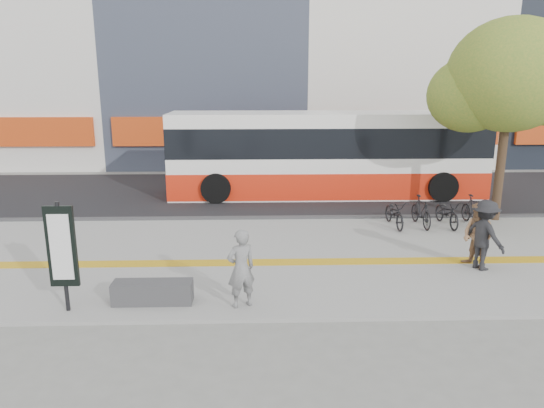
{
  "coord_description": "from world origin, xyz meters",
  "views": [
    {
      "loc": [
        -0.46,
        -10.59,
        4.5
      ],
      "look_at": [
        -0.09,
        2.0,
        1.32
      ],
      "focal_mm": 32.9,
      "sensor_mm": 36.0,
      "label": 1
    }
  ],
  "objects_px": {
    "seated_woman": "(241,268)",
    "pedestrian_dark": "(484,235)",
    "signboard": "(62,248)",
    "bus": "(326,157)",
    "street_tree": "(508,78)",
    "pedestrian_tan": "(478,236)",
    "bench": "(153,292)"
  },
  "relations": [
    {
      "from": "seated_woman",
      "to": "pedestrian_dark",
      "type": "height_order",
      "value": "pedestrian_dark"
    },
    {
      "from": "signboard",
      "to": "bus",
      "type": "distance_m",
      "value": 11.88
    },
    {
      "from": "street_tree",
      "to": "pedestrian_dark",
      "type": "bearing_deg",
      "value": -117.82
    },
    {
      "from": "bus",
      "to": "pedestrian_tan",
      "type": "xyz_separation_m",
      "value": [
        2.56,
        -7.97,
        -0.69
      ]
    },
    {
      "from": "street_tree",
      "to": "pedestrian_tan",
      "type": "relative_size",
      "value": 3.98
    },
    {
      "from": "pedestrian_dark",
      "to": "bench",
      "type": "bearing_deg",
      "value": 76.57
    },
    {
      "from": "signboard",
      "to": "street_tree",
      "type": "distance_m",
      "value": 13.4
    },
    {
      "from": "seated_woman",
      "to": "pedestrian_tan",
      "type": "xyz_separation_m",
      "value": [
        5.55,
        1.94,
        -0.01
      ]
    },
    {
      "from": "street_tree",
      "to": "bench",
      "type": "bearing_deg",
      "value": -148.38
    },
    {
      "from": "street_tree",
      "to": "seated_woman",
      "type": "distance_m",
      "value": 10.76
    },
    {
      "from": "bus",
      "to": "pedestrian_dark",
      "type": "xyz_separation_m",
      "value": [
        2.67,
        -8.06,
        -0.64
      ]
    },
    {
      "from": "pedestrian_tan",
      "to": "pedestrian_dark",
      "type": "bearing_deg",
      "value": 27.94
    },
    {
      "from": "bench",
      "to": "pedestrian_tan",
      "type": "distance_m",
      "value": 7.58
    },
    {
      "from": "pedestrian_dark",
      "to": "pedestrian_tan",
      "type": "bearing_deg",
      "value": 27.66
    },
    {
      "from": "seated_woman",
      "to": "signboard",
      "type": "bearing_deg",
      "value": -23.51
    },
    {
      "from": "street_tree",
      "to": "bus",
      "type": "xyz_separation_m",
      "value": [
        -4.98,
        3.68,
        -2.95
      ]
    },
    {
      "from": "signboard",
      "to": "seated_woman",
      "type": "xyz_separation_m",
      "value": [
        3.4,
        0.09,
        -0.49
      ]
    },
    {
      "from": "street_tree",
      "to": "pedestrian_dark",
      "type": "height_order",
      "value": "street_tree"
    },
    {
      "from": "bench",
      "to": "signboard",
      "type": "relative_size",
      "value": 0.73
    },
    {
      "from": "signboard",
      "to": "bus",
      "type": "height_order",
      "value": "bus"
    },
    {
      "from": "bench",
      "to": "street_tree",
      "type": "xyz_separation_m",
      "value": [
        9.78,
        6.02,
        4.21
      ]
    },
    {
      "from": "bus",
      "to": "seated_woman",
      "type": "distance_m",
      "value": 10.38
    },
    {
      "from": "seated_woman",
      "to": "pedestrian_dark",
      "type": "distance_m",
      "value": 5.97
    },
    {
      "from": "signboard",
      "to": "street_tree",
      "type": "relative_size",
      "value": 0.35
    },
    {
      "from": "bus",
      "to": "seated_woman",
      "type": "xyz_separation_m",
      "value": [
        -3.0,
        -9.91,
        -0.68
      ]
    },
    {
      "from": "bench",
      "to": "street_tree",
      "type": "distance_m",
      "value": 12.23
    },
    {
      "from": "signboard",
      "to": "pedestrian_tan",
      "type": "relative_size",
      "value": 1.39
    },
    {
      "from": "seated_woman",
      "to": "pedestrian_tan",
      "type": "bearing_deg",
      "value": 174.25
    },
    {
      "from": "bus",
      "to": "bench",
      "type": "bearing_deg",
      "value": -116.32
    },
    {
      "from": "bench",
      "to": "pedestrian_tan",
      "type": "height_order",
      "value": "pedestrian_tan"
    },
    {
      "from": "pedestrian_dark",
      "to": "seated_woman",
      "type": "bearing_deg",
      "value": 82.3
    },
    {
      "from": "bus",
      "to": "street_tree",
      "type": "bearing_deg",
      "value": -36.45
    }
  ]
}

